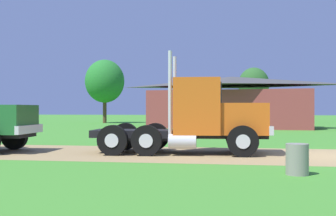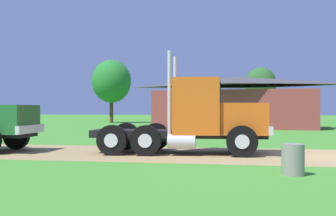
% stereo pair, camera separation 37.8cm
% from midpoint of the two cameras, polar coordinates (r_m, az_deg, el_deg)
% --- Properties ---
extents(ground_plane, '(200.00, 200.00, 0.00)m').
position_cam_midpoint_polar(ground_plane, '(16.83, 20.05, -5.90)').
color(ground_plane, '#428C2D').
extents(dirt_track, '(120.00, 5.77, 0.01)m').
position_cam_midpoint_polar(dirt_track, '(16.83, 20.05, -5.89)').
color(dirt_track, '#9F8354').
rests_on(dirt_track, ground_plane).
extents(truck_foreground_white, '(6.86, 2.94, 3.82)m').
position_cam_midpoint_polar(truck_foreground_white, '(16.89, 3.70, -1.31)').
color(truck_foreground_white, black).
rests_on(truck_foreground_white, ground_plane).
extents(steel_barrel, '(0.58, 0.58, 0.81)m').
position_cam_midpoint_polar(steel_barrel, '(11.88, 15.43, -6.39)').
color(steel_barrel, gray).
rests_on(steel_barrel, ground_plane).
extents(shed_building, '(15.31, 8.50, 4.56)m').
position_cam_midpoint_polar(shed_building, '(39.82, 7.89, 0.63)').
color(shed_building, '#953C3A').
rests_on(shed_building, ground_plane).
extents(tree_left, '(4.64, 4.64, 7.51)m').
position_cam_midpoint_polar(tree_left, '(53.02, -8.36, 3.42)').
color(tree_left, '#513823').
rests_on(tree_left, ground_plane).
extents(tree_mid, '(3.83, 3.83, 6.84)m').
position_cam_midpoint_polar(tree_mid, '(56.33, 10.80, 2.98)').
color(tree_mid, '#513823').
rests_on(tree_mid, ground_plane).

